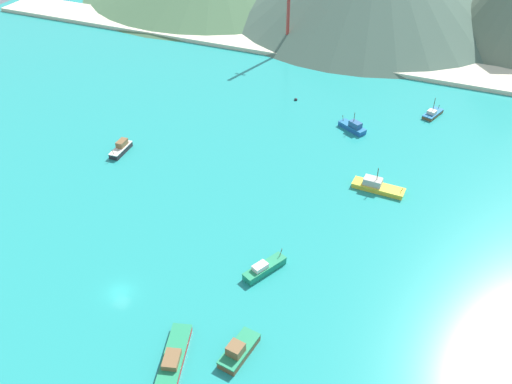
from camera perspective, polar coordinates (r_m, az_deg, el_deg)
ground at (r=114.61m, az=-5.56°, el=-0.31°), size 260.00×280.00×0.50m
fishing_boat_0 at (r=84.95m, az=-8.52°, el=-16.54°), size 6.08×11.61×2.05m
fishing_boat_2 at (r=84.46m, az=-1.83°, el=-16.13°), size 4.01×8.04×2.89m
fishing_boat_4 at (r=117.43m, az=12.44°, el=0.60°), size 11.00×3.61×5.32m
fishing_boat_5 at (r=130.63m, az=-13.84°, el=4.43°), size 2.70×7.15×2.69m
fishing_boat_6 at (r=96.02m, az=0.85°, el=-7.93°), size 5.69×8.71×2.96m
fishing_boat_7 at (r=149.14m, az=17.87°, el=7.76°), size 4.69×7.34×5.23m
fishing_boat_8 at (r=137.60m, az=10.04°, el=6.69°), size 7.74×5.81×4.88m
buoy_0 at (r=150.41m, az=4.15°, el=9.54°), size 0.91×0.91×0.91m
beach_strip at (r=180.56m, az=6.82°, el=14.29°), size 247.00×16.64×1.20m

